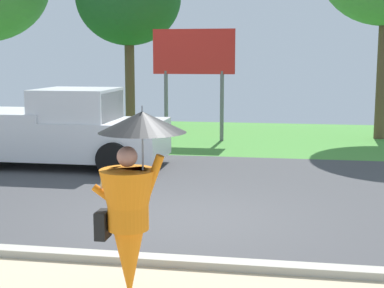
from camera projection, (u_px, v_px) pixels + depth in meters
ground_plane at (207, 183)px, 12.06m from camera, size 40.00×22.00×0.20m
monk_pedestrian at (131, 205)px, 5.99m from camera, size 1.03×0.92×2.13m
pickup_truck at (59, 130)px, 13.71m from camera, size 5.20×2.28×1.88m
roadside_billboard at (194, 60)px, 17.69m from camera, size 2.60×0.12×3.50m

